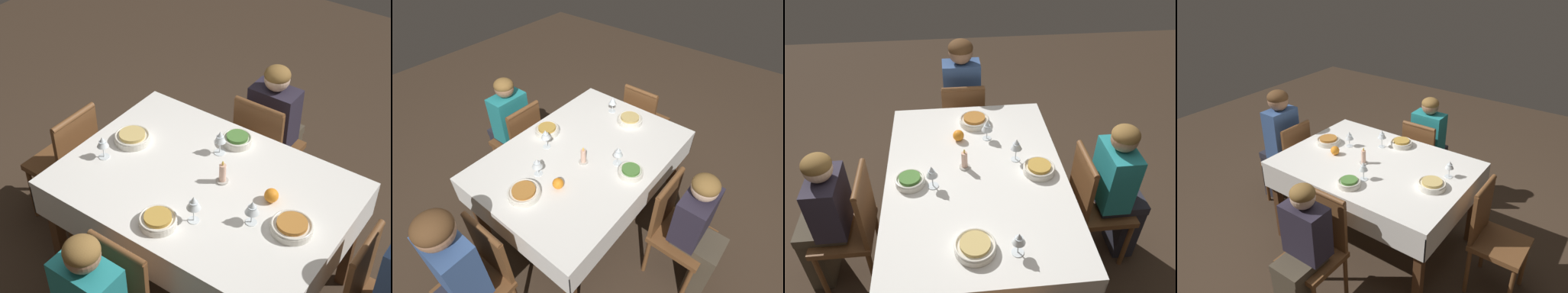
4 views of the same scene
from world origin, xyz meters
TOP-DOWN VIEW (x-y plane):
  - ground_plane at (0.00, 0.00)m, footprint 8.00×8.00m
  - dining_table at (0.00, 0.00)m, footprint 1.52×1.07m
  - chair_east at (1.00, 0.02)m, footprint 0.37×0.37m
  - chair_south at (-0.02, -0.77)m, footprint 0.37×0.37m
  - chair_north at (-0.06, 0.77)m, footprint 0.37×0.37m
  - chair_west at (-1.00, -0.06)m, footprint 0.37×0.37m
  - person_adult_denim at (1.14, 0.02)m, footprint 0.34×0.30m
  - person_child_teal at (-0.02, -0.92)m, footprint 0.30×0.33m
  - person_child_dark at (-0.06, 0.92)m, footprint 0.30×0.33m
  - bowl_east at (0.54, -0.04)m, footprint 0.21×0.21m
  - wine_glass_east at (0.35, -0.10)m, footprint 0.07×0.07m
  - bowl_south at (-0.01, -0.38)m, footprint 0.19×0.19m
  - wine_glass_south at (0.12, -0.26)m, footprint 0.07×0.07m
  - bowl_north at (-0.04, 0.39)m, footprint 0.17×0.17m
  - wine_glass_north at (-0.07, 0.26)m, footprint 0.07×0.07m
  - bowl_west at (-0.54, 0.05)m, footprint 0.21×0.21m
  - wine_glass_west at (-0.57, -0.15)m, footprint 0.07×0.07m
  - candle_centerpiece at (0.07, 0.06)m, footprint 0.07×0.07m
  - orange_fruit at (0.36, 0.09)m, footprint 0.07×0.07m

SIDE VIEW (x-z plane):
  - ground_plane at x=0.00m, z-range 0.00..0.00m
  - chair_east at x=1.00m, z-range 0.05..0.92m
  - chair_south at x=-0.02m, z-range 0.05..0.92m
  - chair_north at x=-0.06m, z-range 0.05..0.92m
  - chair_west at x=-1.00m, z-range 0.05..0.92m
  - person_child_dark at x=-0.06m, z-range 0.05..1.09m
  - person_child_teal at x=-0.02m, z-range 0.05..1.13m
  - person_adult_denim at x=1.14m, z-range 0.08..1.25m
  - dining_table at x=0.00m, z-range 0.30..1.08m
  - bowl_east at x=0.54m, z-range 0.77..0.83m
  - bowl_west at x=-0.54m, z-range 0.77..0.83m
  - bowl_south at x=-0.01m, z-range 0.77..0.83m
  - bowl_north at x=-0.04m, z-range 0.77..0.83m
  - orange_fruit at x=0.36m, z-range 0.77..0.85m
  - candle_centerpiece at x=0.07m, z-range 0.75..0.89m
  - wine_glass_east at x=0.35m, z-range 0.80..0.94m
  - wine_glass_west at x=-0.57m, z-range 0.80..0.94m
  - wine_glass_north at x=-0.07m, z-range 0.81..0.96m
  - wine_glass_south at x=0.12m, z-range 0.81..0.97m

